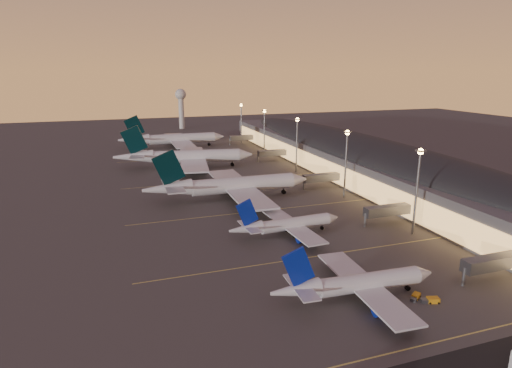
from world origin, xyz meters
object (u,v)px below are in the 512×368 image
at_px(airliner_narrow_north, 286,225).
at_px(airliner_narrow_south, 355,284).
at_px(radar_tower, 181,102).
at_px(airliner_wide_mid, 185,157).
at_px(airliner_wide_far, 173,139).
at_px(baggage_tug_a, 431,300).
at_px(baggage_tug_b, 415,297).
at_px(airliner_wide_near, 229,186).

bearing_deg(airliner_narrow_north, airliner_narrow_south, -93.50).
bearing_deg(airliner_narrow_south, radar_tower, 90.89).
height_order(airliner_wide_mid, airliner_wide_far, airliner_wide_mid).
relative_size(baggage_tug_a, baggage_tug_b, 1.14).
height_order(airliner_narrow_north, radar_tower, radar_tower).
distance_m(airliner_narrow_south, baggage_tug_a, 16.06).
distance_m(airliner_narrow_south, radar_tower, 287.81).
bearing_deg(radar_tower, airliner_wide_far, -102.67).
bearing_deg(baggage_tug_a, baggage_tug_b, 148.43).
relative_size(airliner_wide_mid, baggage_tug_b, 19.56).
bearing_deg(radar_tower, baggage_tug_a, -89.20).
distance_m(airliner_narrow_south, airliner_wide_near, 79.36).
height_order(airliner_wide_near, airliner_wide_mid, airliner_wide_mid).
height_order(airliner_wide_far, baggage_tug_a, airliner_wide_far).
bearing_deg(airliner_narrow_south, airliner_wide_far, 95.78).
relative_size(airliner_narrow_north, airliner_wide_near, 0.56).
distance_m(airliner_wide_mid, baggage_tug_a, 146.79).
bearing_deg(baggage_tug_b, airliner_wide_far, 62.49).
bearing_deg(baggage_tug_a, airliner_wide_far, 112.70).
bearing_deg(radar_tower, airliner_wide_mid, -98.73).
bearing_deg(radar_tower, airliner_wide_near, -94.45).
bearing_deg(airliner_narrow_south, baggage_tug_b, -16.04).
height_order(airliner_narrow_north, airliner_wide_far, airliner_wide_far).
relative_size(airliner_narrow_south, airliner_wide_near, 0.59).
distance_m(airliner_wide_mid, radar_tower, 151.97).
bearing_deg(airliner_wide_far, radar_tower, 77.82).
height_order(airliner_wide_near, radar_tower, radar_tower).
bearing_deg(airliner_wide_far, airliner_wide_mid, -92.22).
xyz_separation_m(airliner_wide_near, airliner_wide_mid, (-6.74, 58.57, 0.38)).
xyz_separation_m(airliner_narrow_north, baggage_tug_b, (12.11, -42.64, -2.81)).
bearing_deg(baggage_tug_b, airliner_wide_mid, 66.22).
distance_m(airliner_wide_near, baggage_tug_b, 85.46).
bearing_deg(airliner_narrow_north, airliner_wide_mid, 94.19).
relative_size(radar_tower, baggage_tug_a, 8.17).
bearing_deg(airliner_wide_mid, airliner_narrow_south, -76.01).
relative_size(airliner_narrow_north, radar_tower, 1.09).
height_order(airliner_wide_near, baggage_tug_b, airliner_wide_near).
relative_size(airliner_narrow_north, airliner_wide_mid, 0.52).
xyz_separation_m(airliner_narrow_north, airliner_wide_near, (-6.11, 40.71, 1.98)).
xyz_separation_m(airliner_wide_near, baggage_tug_b, (18.22, -83.35, -4.79)).
xyz_separation_m(airliner_wide_far, baggage_tug_b, (22.12, -201.96, -4.97)).
relative_size(airliner_narrow_south, airliner_wide_far, 0.57).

